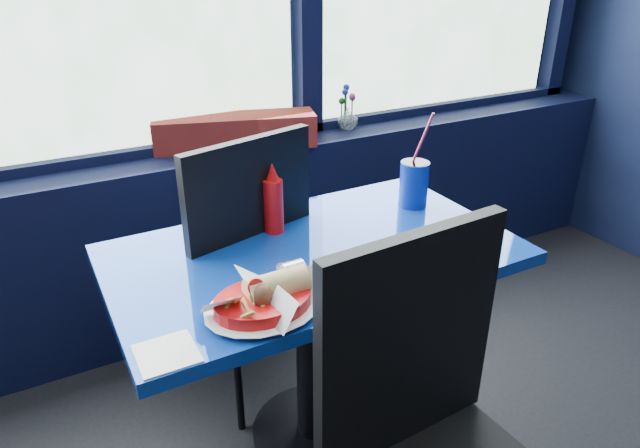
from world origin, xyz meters
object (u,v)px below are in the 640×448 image
Objects in this scene: planter_box at (235,131)px; flower_vase at (348,116)px; near_table at (314,300)px; ketchup_bottle at (273,202)px; chair_near_back at (248,253)px; food_basket at (265,300)px; soda_cup at (414,183)px.

planter_box is 0.55m from flower_vase.
near_table is 5.21× the size of ketchup_bottle.
chair_near_back reaches higher than planter_box.
near_table is at bearing -79.33° from planter_box.
near_table is 3.67× the size of food_basket.
planter_box is (0.19, 0.58, 0.26)m from chair_near_back.
planter_box is 2.06× the size of food_basket.
near_table is 1.13m from flower_vase.
ketchup_bottle is (-0.05, 0.16, 0.28)m from near_table.
ketchup_bottle is (-0.15, -0.72, -0.02)m from planter_box.
chair_near_back reaches higher than near_table.
planter_box is at bearing 96.28° from food_basket.
chair_near_back is 0.59m from food_basket.
flower_vase is at bearing -156.41° from chair_near_back.
soda_cup is at bearing 146.78° from chair_near_back.
soda_cup is at bearing 14.90° from near_table.
food_basket is at bearing -117.33° from ketchup_bottle.
food_basket is 0.80m from soda_cup.
ketchup_bottle is (0.21, 0.40, 0.07)m from food_basket.
chair_near_back is 3.25× the size of food_basket.
near_table is 0.33m from ketchup_bottle.
soda_cup reaches higher than ketchup_bottle.
flower_vase is (0.55, -0.00, -0.00)m from planter_box.
chair_near_back is at bearing -142.18° from flower_vase.
ketchup_bottle is 0.51m from soda_cup.
flower_vase is 0.89× the size of ketchup_bottle.
chair_near_back is 1.58× the size of planter_box.
near_table is at bearing -126.19° from flower_vase.
ketchup_bottle is at bearing 108.44° from near_table.
soda_cup is at bearing -104.07° from flower_vase.
planter_box is at bearing 78.17° from ketchup_bottle.
flower_vase is at bearing 75.93° from soda_cup.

